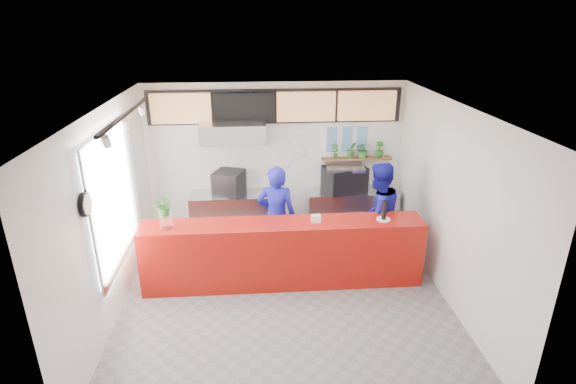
% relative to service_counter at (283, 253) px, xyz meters
% --- Properties ---
extents(floor, '(5.00, 5.00, 0.00)m').
position_rel_service_counter_xyz_m(floor, '(0.00, -0.40, -0.55)').
color(floor, slate).
rests_on(floor, ground).
extents(ceiling, '(5.00, 5.00, 0.00)m').
position_rel_service_counter_xyz_m(ceiling, '(0.00, -0.40, 2.45)').
color(ceiling, silver).
extents(wall_back, '(5.00, 0.00, 5.00)m').
position_rel_service_counter_xyz_m(wall_back, '(0.00, 2.10, 0.95)').
color(wall_back, white).
rests_on(wall_back, ground).
extents(wall_left, '(0.00, 5.00, 5.00)m').
position_rel_service_counter_xyz_m(wall_left, '(-2.50, -0.40, 0.95)').
color(wall_left, white).
rests_on(wall_left, ground).
extents(wall_right, '(0.00, 5.00, 5.00)m').
position_rel_service_counter_xyz_m(wall_right, '(2.50, -0.40, 0.95)').
color(wall_right, white).
rests_on(wall_right, ground).
extents(service_counter, '(4.50, 0.60, 1.10)m').
position_rel_service_counter_xyz_m(service_counter, '(0.00, 0.00, 0.00)').
color(service_counter, '#9F130B').
rests_on(service_counter, ground).
extents(cream_band, '(5.00, 0.02, 0.80)m').
position_rel_service_counter_xyz_m(cream_band, '(0.00, 2.09, 2.05)').
color(cream_band, beige).
rests_on(cream_band, wall_back).
extents(prep_bench, '(1.80, 0.60, 0.90)m').
position_rel_service_counter_xyz_m(prep_bench, '(-0.80, 1.80, -0.10)').
color(prep_bench, '#B2B5BA').
rests_on(prep_bench, ground).
extents(panini_oven, '(0.67, 0.67, 0.46)m').
position_rel_service_counter_xyz_m(panini_oven, '(-0.93, 1.80, 0.58)').
color(panini_oven, black).
rests_on(panini_oven, prep_bench).
extents(extraction_hood, '(1.20, 0.70, 0.35)m').
position_rel_service_counter_xyz_m(extraction_hood, '(-0.80, 1.75, 1.60)').
color(extraction_hood, '#B2B5BA').
rests_on(extraction_hood, ceiling).
extents(hood_lip, '(1.20, 0.69, 0.31)m').
position_rel_service_counter_xyz_m(hood_lip, '(-0.80, 1.75, 1.40)').
color(hood_lip, '#B2B5BA').
rests_on(hood_lip, ceiling).
extents(right_bench, '(1.80, 0.60, 0.90)m').
position_rel_service_counter_xyz_m(right_bench, '(1.50, 1.80, -0.10)').
color(right_bench, '#B2B5BA').
rests_on(right_bench, ground).
extents(espresso_machine, '(0.91, 0.76, 0.50)m').
position_rel_service_counter_xyz_m(espresso_machine, '(1.33, 1.80, 0.60)').
color(espresso_machine, black).
rests_on(espresso_machine, right_bench).
extents(espresso_tray, '(0.78, 0.57, 0.07)m').
position_rel_service_counter_xyz_m(espresso_tray, '(1.33, 1.80, 0.83)').
color(espresso_tray, silver).
rests_on(espresso_tray, espresso_machine).
extents(herb_shelf, '(1.40, 0.18, 0.04)m').
position_rel_service_counter_xyz_m(herb_shelf, '(1.60, 2.00, 0.95)').
color(herb_shelf, brown).
rests_on(herb_shelf, wall_back).
extents(menu_board_far_left, '(1.10, 0.10, 0.55)m').
position_rel_service_counter_xyz_m(menu_board_far_left, '(-1.75, 1.98, 2.00)').
color(menu_board_far_left, tan).
rests_on(menu_board_far_left, wall_back).
extents(menu_board_mid_left, '(1.10, 0.10, 0.55)m').
position_rel_service_counter_xyz_m(menu_board_mid_left, '(-0.59, 1.98, 2.00)').
color(menu_board_mid_left, black).
rests_on(menu_board_mid_left, wall_back).
extents(menu_board_mid_right, '(1.10, 0.10, 0.55)m').
position_rel_service_counter_xyz_m(menu_board_mid_right, '(0.57, 1.98, 2.00)').
color(menu_board_mid_right, tan).
rests_on(menu_board_mid_right, wall_back).
extents(menu_board_far_right, '(1.10, 0.10, 0.55)m').
position_rel_service_counter_xyz_m(menu_board_far_right, '(1.73, 1.98, 2.00)').
color(menu_board_far_right, tan).
rests_on(menu_board_far_right, wall_back).
extents(soffit, '(4.80, 0.04, 0.65)m').
position_rel_service_counter_xyz_m(soffit, '(0.00, 2.06, 2.00)').
color(soffit, black).
rests_on(soffit, wall_back).
extents(window_pane, '(0.04, 2.20, 1.90)m').
position_rel_service_counter_xyz_m(window_pane, '(-2.47, -0.10, 1.15)').
color(window_pane, silver).
rests_on(window_pane, wall_left).
extents(window_frame, '(0.03, 2.30, 2.00)m').
position_rel_service_counter_xyz_m(window_frame, '(-2.45, -0.10, 1.15)').
color(window_frame, '#B2B5BA').
rests_on(window_frame, wall_left).
extents(wall_clock_rim, '(0.05, 0.30, 0.30)m').
position_rel_service_counter_xyz_m(wall_clock_rim, '(-2.46, -1.30, 1.50)').
color(wall_clock_rim, black).
rests_on(wall_clock_rim, wall_left).
extents(wall_clock_face, '(0.02, 0.26, 0.26)m').
position_rel_service_counter_xyz_m(wall_clock_face, '(-2.43, -1.30, 1.50)').
color(wall_clock_face, white).
rests_on(wall_clock_face, wall_left).
extents(track_rail, '(0.05, 2.40, 0.04)m').
position_rel_service_counter_xyz_m(track_rail, '(-2.10, -0.40, 2.39)').
color(track_rail, black).
rests_on(track_rail, ceiling).
extents(dec_plate_a, '(0.24, 0.03, 0.24)m').
position_rel_service_counter_xyz_m(dec_plate_a, '(0.15, 2.07, 1.20)').
color(dec_plate_a, silver).
rests_on(dec_plate_a, wall_back).
extents(dec_plate_b, '(0.24, 0.03, 0.24)m').
position_rel_service_counter_xyz_m(dec_plate_b, '(0.45, 2.07, 1.10)').
color(dec_plate_b, silver).
rests_on(dec_plate_b, wall_back).
extents(dec_plate_c, '(0.24, 0.03, 0.24)m').
position_rel_service_counter_xyz_m(dec_plate_c, '(0.15, 2.07, 0.90)').
color(dec_plate_c, silver).
rests_on(dec_plate_c, wall_back).
extents(dec_plate_d, '(0.24, 0.03, 0.24)m').
position_rel_service_counter_xyz_m(dec_plate_d, '(0.50, 2.07, 1.35)').
color(dec_plate_d, silver).
rests_on(dec_plate_d, wall_back).
extents(photo_frame_a, '(0.20, 0.02, 0.25)m').
position_rel_service_counter_xyz_m(photo_frame_a, '(1.10, 2.08, 1.45)').
color(photo_frame_a, '#598CBF').
rests_on(photo_frame_a, wall_back).
extents(photo_frame_b, '(0.20, 0.02, 0.25)m').
position_rel_service_counter_xyz_m(photo_frame_b, '(1.40, 2.08, 1.45)').
color(photo_frame_b, '#598CBF').
rests_on(photo_frame_b, wall_back).
extents(photo_frame_c, '(0.20, 0.02, 0.25)m').
position_rel_service_counter_xyz_m(photo_frame_c, '(1.70, 2.08, 1.45)').
color(photo_frame_c, '#598CBF').
rests_on(photo_frame_c, wall_back).
extents(photo_frame_d, '(0.20, 0.02, 0.25)m').
position_rel_service_counter_xyz_m(photo_frame_d, '(1.10, 2.08, 1.20)').
color(photo_frame_d, '#598CBF').
rests_on(photo_frame_d, wall_back).
extents(photo_frame_e, '(0.20, 0.02, 0.25)m').
position_rel_service_counter_xyz_m(photo_frame_e, '(1.40, 2.08, 1.20)').
color(photo_frame_e, '#598CBF').
rests_on(photo_frame_e, wall_back).
extents(photo_frame_f, '(0.20, 0.02, 0.25)m').
position_rel_service_counter_xyz_m(photo_frame_f, '(1.70, 2.08, 1.20)').
color(photo_frame_f, '#598CBF').
rests_on(photo_frame_f, wall_back).
extents(staff_center, '(0.76, 0.59, 1.84)m').
position_rel_service_counter_xyz_m(staff_center, '(-0.07, 0.61, 0.37)').
color(staff_center, '#161798').
rests_on(staff_center, ground).
extents(staff_right, '(1.12, 1.02, 1.88)m').
position_rel_service_counter_xyz_m(staff_right, '(1.66, 0.53, 0.39)').
color(staff_right, '#161798').
rests_on(staff_right, ground).
extents(herb_a, '(0.16, 0.12, 0.30)m').
position_rel_service_counter_xyz_m(herb_a, '(1.16, 2.00, 1.12)').
color(herb_a, '#2C6F26').
rests_on(herb_a, herb_shelf).
extents(herb_b, '(0.21, 0.18, 0.33)m').
position_rel_service_counter_xyz_m(herb_b, '(1.49, 2.00, 1.14)').
color(herb_b, '#2C6F26').
rests_on(herb_b, herb_shelf).
extents(herb_c, '(0.32, 0.28, 0.34)m').
position_rel_service_counter_xyz_m(herb_c, '(1.73, 2.00, 1.14)').
color(herb_c, '#2C6F26').
rests_on(herb_c, herb_shelf).
extents(herb_d, '(0.18, 0.16, 0.32)m').
position_rel_service_counter_xyz_m(herb_d, '(2.04, 2.00, 1.13)').
color(herb_d, '#2C6F26').
rests_on(herb_d, herb_shelf).
extents(glass_vase, '(0.23, 0.23, 0.24)m').
position_rel_service_counter_xyz_m(glass_vase, '(-1.80, -0.07, 0.67)').
color(glass_vase, white).
rests_on(glass_vase, service_counter).
extents(basil_vase, '(0.35, 0.32, 0.34)m').
position_rel_service_counter_xyz_m(basil_vase, '(-1.80, -0.07, 0.94)').
color(basil_vase, '#2C6F26').
rests_on(basil_vase, glass_vase).
extents(napkin_holder, '(0.15, 0.10, 0.12)m').
position_rel_service_counter_xyz_m(napkin_holder, '(0.52, -0.02, 0.61)').
color(napkin_holder, white).
rests_on(napkin_holder, service_counter).
extents(white_plate, '(0.29, 0.29, 0.02)m').
position_rel_service_counter_xyz_m(white_plate, '(1.61, -0.02, 0.56)').
color(white_plate, white).
rests_on(white_plate, service_counter).
extents(pepper_mill, '(0.09, 0.09, 0.31)m').
position_rel_service_counter_xyz_m(pepper_mill, '(1.61, -0.02, 0.72)').
color(pepper_mill, black).
rests_on(pepper_mill, white_plate).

